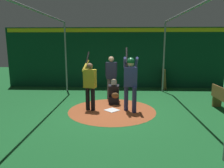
{
  "coord_description": "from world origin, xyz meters",
  "views": [
    {
      "loc": [
        7.1,
        0.27,
        2.3
      ],
      "look_at": [
        0.0,
        0.0,
        0.95
      ],
      "focal_mm": 33.69,
      "sensor_mm": 36.0,
      "label": 1
    }
  ],
  "objects_px": {
    "home_plate": "(112,110)",
    "visitor": "(90,83)",
    "catcher": "(114,94)",
    "bat_rack": "(163,79)",
    "umpire": "(111,75)",
    "batter": "(130,79)"
  },
  "relations": [
    {
      "from": "catcher",
      "to": "bat_rack",
      "type": "distance_m",
      "value": 3.98
    },
    {
      "from": "home_plate",
      "to": "umpire",
      "type": "xyz_separation_m",
      "value": [
        -1.55,
        -0.09,
        1.01
      ]
    },
    {
      "from": "umpire",
      "to": "visitor",
      "type": "bearing_deg",
      "value": -24.32
    },
    {
      "from": "batter",
      "to": "visitor",
      "type": "xyz_separation_m",
      "value": [
        -0.11,
        -1.4,
        -0.18
      ]
    },
    {
      "from": "umpire",
      "to": "bat_rack",
      "type": "relative_size",
      "value": 1.71
    },
    {
      "from": "catcher",
      "to": "visitor",
      "type": "xyz_separation_m",
      "value": [
        0.79,
        -0.81,
        0.58
      ]
    },
    {
      "from": "visitor",
      "to": "batter",
      "type": "bearing_deg",
      "value": 102.18
    },
    {
      "from": "home_plate",
      "to": "catcher",
      "type": "distance_m",
      "value": 0.91
    },
    {
      "from": "catcher",
      "to": "visitor",
      "type": "relative_size",
      "value": 0.49
    },
    {
      "from": "home_plate",
      "to": "catcher",
      "type": "relative_size",
      "value": 0.42
    },
    {
      "from": "catcher",
      "to": "home_plate",
      "type": "bearing_deg",
      "value": -3.08
    },
    {
      "from": "umpire",
      "to": "home_plate",
      "type": "bearing_deg",
      "value": 3.31
    },
    {
      "from": "batter",
      "to": "bat_rack",
      "type": "bearing_deg",
      "value": 154.24
    },
    {
      "from": "bat_rack",
      "to": "home_plate",
      "type": "bearing_deg",
      "value": -33.06
    },
    {
      "from": "batter",
      "to": "umpire",
      "type": "distance_m",
      "value": 1.77
    },
    {
      "from": "home_plate",
      "to": "visitor",
      "type": "relative_size",
      "value": 0.21
    },
    {
      "from": "catcher",
      "to": "visitor",
      "type": "distance_m",
      "value": 1.27
    },
    {
      "from": "visitor",
      "to": "umpire",
      "type": "bearing_deg",
      "value": 172.52
    },
    {
      "from": "umpire",
      "to": "bat_rack",
      "type": "xyz_separation_m",
      "value": [
        -2.37,
        2.64,
        -0.53
      ]
    },
    {
      "from": "umpire",
      "to": "visitor",
      "type": "distance_m",
      "value": 1.65
    },
    {
      "from": "batter",
      "to": "catcher",
      "type": "bearing_deg",
      "value": -147.21
    },
    {
      "from": "umpire",
      "to": "visitor",
      "type": "relative_size",
      "value": 0.89
    }
  ]
}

